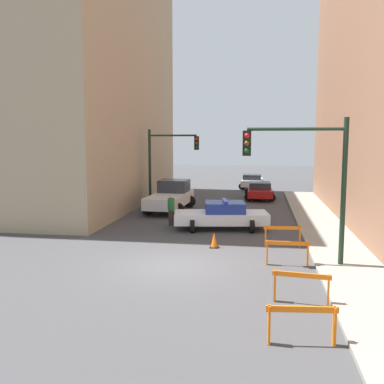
# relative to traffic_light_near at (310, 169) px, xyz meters

# --- Properties ---
(ground_plane) EXTENTS (120.00, 120.00, 0.00)m
(ground_plane) POSITION_rel_traffic_light_near_xyz_m (-4.73, -0.75, -3.53)
(ground_plane) COLOR #424244
(sidewalk_right) EXTENTS (2.40, 44.00, 0.12)m
(sidewalk_right) POSITION_rel_traffic_light_near_xyz_m (1.47, -0.75, -3.47)
(sidewalk_right) COLOR gray
(sidewalk_right) RESTS_ON ground_plane
(building_corner_left) EXTENTS (14.00, 20.00, 19.25)m
(building_corner_left) POSITION_rel_traffic_light_near_xyz_m (-16.73, 13.25, 6.10)
(building_corner_left) COLOR tan
(building_corner_left) RESTS_ON ground_plane
(traffic_light_near) EXTENTS (3.64, 0.35, 5.20)m
(traffic_light_near) POSITION_rel_traffic_light_near_xyz_m (0.00, 0.00, 0.00)
(traffic_light_near) COLOR black
(traffic_light_near) RESTS_ON sidewalk_right
(traffic_light_far) EXTENTS (3.44, 0.35, 5.20)m
(traffic_light_far) POSITION_rel_traffic_light_near_xyz_m (-8.03, 12.53, -0.13)
(traffic_light_far) COLOR black
(traffic_light_far) RESTS_ON ground_plane
(police_car) EXTENTS (4.93, 2.81, 1.52)m
(police_car) POSITION_rel_traffic_light_near_xyz_m (-3.62, 5.82, -2.81)
(police_car) COLOR white
(police_car) RESTS_ON ground_plane
(white_truck) EXTENTS (2.83, 5.50, 1.90)m
(white_truck) POSITION_rel_traffic_light_near_xyz_m (-7.39, 11.11, -2.62)
(white_truck) COLOR silver
(white_truck) RESTS_ON ground_plane
(parked_car_near) EXTENTS (2.35, 4.34, 1.31)m
(parked_car_near) POSITION_rel_traffic_light_near_xyz_m (-1.76, 17.21, -2.86)
(parked_car_near) COLOR maroon
(parked_car_near) RESTS_ON ground_plane
(parked_car_mid) EXTENTS (2.39, 4.37, 1.31)m
(parked_car_mid) POSITION_rel_traffic_light_near_xyz_m (-2.47, 24.31, -2.86)
(parked_car_mid) COLOR silver
(parked_car_mid) RESTS_ON ground_plane
(pedestrian_crossing) EXTENTS (0.48, 0.48, 1.66)m
(pedestrian_crossing) POSITION_rel_traffic_light_near_xyz_m (-6.39, 6.43, -2.67)
(pedestrian_crossing) COLOR #382D23
(pedestrian_crossing) RESTS_ON ground_plane
(barrier_front) EXTENTS (1.60, 0.31, 0.90)m
(barrier_front) POSITION_rel_traffic_light_near_xyz_m (-0.76, -6.20, -2.91)
(barrier_front) COLOR orange
(barrier_front) RESTS_ON ground_plane
(barrier_mid) EXTENTS (1.59, 0.35, 0.90)m
(barrier_mid) POSITION_rel_traffic_light_near_xyz_m (-0.55, -3.76, -2.91)
(barrier_mid) COLOR orange
(barrier_mid) RESTS_ON ground_plane
(barrier_back) EXTENTS (1.60, 0.18, 0.90)m
(barrier_back) POSITION_rel_traffic_light_near_xyz_m (-0.71, -0.09, -2.91)
(barrier_back) COLOR orange
(barrier_back) RESTS_ON ground_plane
(barrier_corner) EXTENTS (1.60, 0.32, 0.90)m
(barrier_corner) POSITION_rel_traffic_light_near_xyz_m (-0.75, 2.63, -2.91)
(barrier_corner) COLOR orange
(barrier_corner) RESTS_ON ground_plane
(traffic_cone) EXTENTS (0.36, 0.36, 0.66)m
(traffic_cone) POSITION_rel_traffic_light_near_xyz_m (-3.61, 2.07, -3.21)
(traffic_cone) COLOR black
(traffic_cone) RESTS_ON ground_plane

